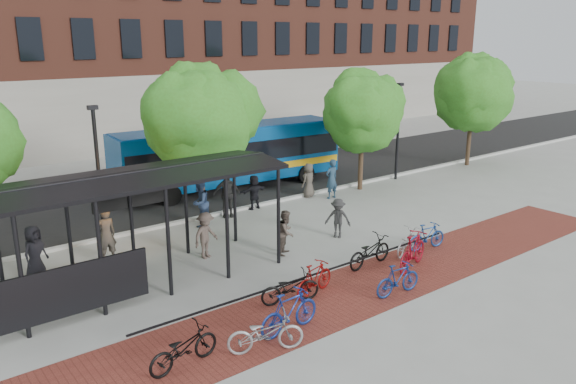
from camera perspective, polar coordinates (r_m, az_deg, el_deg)
ground at (r=22.35m, az=2.36°, el=-3.93°), size 160.00×160.00×0.00m
asphalt_street at (r=28.65m, az=-8.00°, el=0.33°), size 160.00×8.00×0.01m
curb at (r=25.36m, az=-3.47°, el=-1.42°), size 160.00×0.25×0.12m
brick_strip at (r=17.70m, az=7.91°, el=-9.47°), size 24.00×3.00×0.01m
bike_rack_rail at (r=17.48m, az=2.75°, el=-9.68°), size 12.00×0.05×0.95m
building_brick at (r=48.33m, az=-8.94°, el=18.38°), size 55.00×14.00×20.00m
bus_shelter at (r=17.12m, az=-17.73°, el=-0.25°), size 10.60×3.07×3.60m
tree_b at (r=22.39m, az=-8.89°, el=7.69°), size 5.15×4.20×6.47m
tree_c at (r=27.89m, az=7.65°, el=8.41°), size 4.66×3.80×5.92m
tree_d at (r=34.81m, az=18.34°, el=9.86°), size 5.39×4.40×6.55m
lamp_post_left at (r=21.29m, az=-18.70°, el=1.96°), size 0.35×0.20×5.12m
lamp_post_right at (r=30.36m, az=11.12°, el=6.34°), size 0.35×0.20×5.12m
bus at (r=28.34m, az=-5.87°, el=4.00°), size 11.89×3.45×3.17m
bike_0 at (r=13.67m, az=-10.58°, el=-15.31°), size 1.92×0.87×0.97m
bike_2 at (r=14.03m, az=-2.32°, el=-14.12°), size 2.00×1.37×1.00m
bike_3 at (r=14.80m, az=0.14°, el=-12.08°), size 1.95×0.67×1.15m
bike_4 at (r=16.37m, az=0.21°, el=-9.69°), size 1.88×1.09×0.93m
bike_5 at (r=16.85m, az=2.71°, el=-8.78°), size 1.75×0.87×1.02m
bike_7 at (r=17.13m, az=11.11°, el=-8.68°), size 1.70×0.62×1.00m
bike_8 at (r=19.02m, az=8.30°, el=-5.99°), size 2.01×0.82×1.03m
bike_9 at (r=19.02m, az=12.56°, el=-5.87°), size 2.14×1.20×1.24m
bike_10 at (r=20.34m, az=11.93°, el=-4.96°), size 1.77×1.12×0.88m
bike_11 at (r=20.87m, az=13.95°, el=-4.40°), size 1.69×0.69×0.98m
pedestrian_0 at (r=19.44m, az=-24.34°, el=-5.62°), size 1.03×0.94×1.77m
pedestrian_1 at (r=19.99m, az=-18.01°, el=-4.19°), size 0.71×0.48×1.92m
pedestrian_2 at (r=22.86m, az=-8.95°, el=-1.09°), size 1.21×1.16×1.96m
pedestrian_3 at (r=19.59m, az=-8.35°, el=-4.38°), size 1.20×0.91×1.65m
pedestrian_4 at (r=23.90m, az=-6.24°, el=-0.23°), size 1.25×0.91×1.98m
pedestrian_5 at (r=24.94m, az=-3.46°, el=-0.01°), size 1.45×0.51×1.54m
pedestrian_6 at (r=26.77m, az=2.11°, el=1.20°), size 0.90×0.69×1.64m
pedestrian_7 at (r=26.58m, az=4.45°, el=1.34°), size 0.70×0.47×1.90m
pedestrian_8 at (r=19.76m, az=-0.19°, el=-4.11°), size 0.98×0.94×1.60m
pedestrian_9 at (r=21.44m, az=5.09°, el=-2.67°), size 1.05×1.13×1.53m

